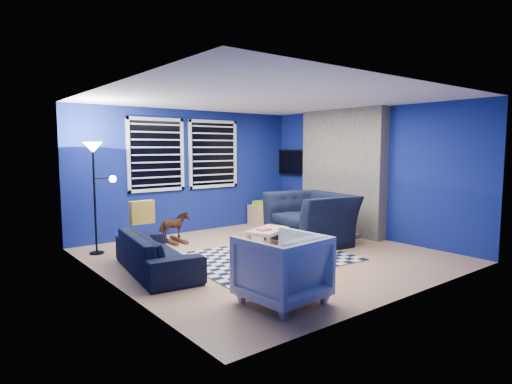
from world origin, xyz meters
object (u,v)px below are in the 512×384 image
rocking_horse (174,226)px  coffee_table (269,235)px  floor_lamp (95,163)px  armchair_big (311,219)px  tv (294,162)px  sofa (157,252)px  armchair_bent (282,268)px  cabinet (262,214)px

rocking_horse → coffee_table: size_ratio=0.62×
rocking_horse → floor_lamp: (-1.37, 0.03, 1.19)m
armchair_big → coffee_table: 1.01m
tv → rocking_horse: 3.39m
rocking_horse → coffee_table: (0.94, -1.58, -0.03)m
tv → coffee_table: 3.11m
sofa → armchair_bent: armchair_bent is taller
armchair_bent → cabinet: armchair_bent is taller
sofa → armchair_big: bearing=-83.8°
rocking_horse → armchair_bent: bearing=165.0°
armchair_bent → rocking_horse: armchair_bent is taller
armchair_big → floor_lamp: 3.83m
armchair_big → rocking_horse: bearing=-123.0°
tv → floor_lamp: size_ratio=0.55×
floor_lamp → rocking_horse: bearing=-1.2°
armchair_bent → rocking_horse: size_ratio=1.52×
sofa → cabinet: bearing=-52.3°
armchair_big → sofa: bearing=-85.1°
sofa → rocking_horse: size_ratio=3.29×
armchair_big → coffee_table: bearing=-84.4°
sofa → floor_lamp: (-0.33, 1.54, 1.23)m
tv → cabinet: tv is taller
armchair_bent → rocking_horse: 3.53m
coffee_table → cabinet: (1.50, 2.06, -0.04)m
coffee_table → armchair_big: bearing=-1.1°
tv → coffee_table: tv is taller
armchair_big → rocking_horse: (-1.93, 1.60, -0.15)m
armchair_bent → cabinet: size_ratio=1.58×
cabinet → armchair_big: bearing=-101.7°
tv → armchair_big: tv is taller
floor_lamp → tv: bearing=2.5°
tv → sofa: size_ratio=0.53×
coffee_table → cabinet: cabinet is taller
rocking_horse → cabinet: rocking_horse is taller
floor_lamp → armchair_big: bearing=-26.3°
rocking_horse → floor_lamp: 1.82m
tv → coffee_table: size_ratio=1.09×
coffee_table → rocking_horse: bearing=120.7°
armchair_big → floor_lamp: floor_lamp is taller
armchair_big → armchair_bent: bearing=-44.9°
tv → armchair_bent: (-3.66, -3.73, -1.01)m
rocking_horse → cabinet: (2.44, 0.48, -0.07)m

